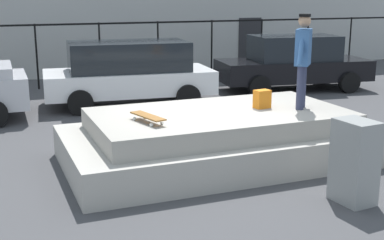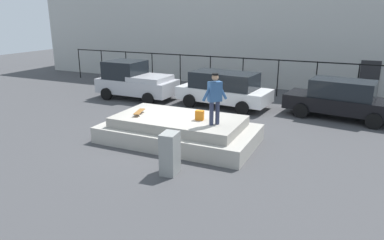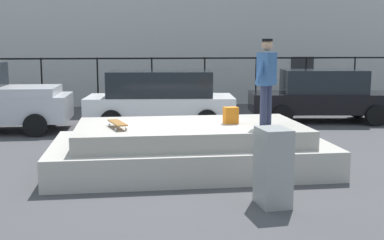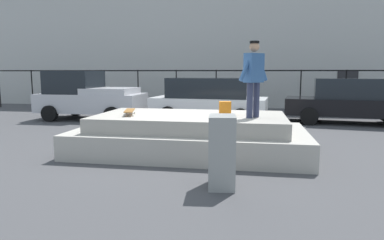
% 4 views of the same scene
% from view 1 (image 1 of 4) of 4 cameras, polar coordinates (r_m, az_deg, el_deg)
% --- Properties ---
extents(ground_plane, '(60.00, 60.00, 0.00)m').
position_cam_1_polar(ground_plane, '(9.47, 1.30, -4.56)').
color(ground_plane, '#424244').
extents(concrete_ledge, '(5.50, 2.97, 0.92)m').
position_cam_1_polar(concrete_ledge, '(9.44, 3.02, -1.99)').
color(concrete_ledge, '#ADA89E').
rests_on(concrete_ledge, ground_plane).
extents(skateboarder, '(0.67, 0.74, 1.70)m').
position_cam_1_polar(skateboarder, '(9.61, 12.05, 7.00)').
color(skateboarder, '#2D334C').
rests_on(skateboarder, concrete_ledge).
extents(skateboard, '(0.40, 0.83, 0.12)m').
position_cam_1_polar(skateboard, '(8.50, -4.86, 0.38)').
color(skateboard, brown).
rests_on(skateboard, concrete_ledge).
extents(backpack, '(0.30, 0.23, 0.34)m').
position_cam_1_polar(backpack, '(9.63, 7.68, 2.29)').
color(backpack, orange).
rests_on(backpack, concrete_ledge).
extents(car_white_hatchback_mid, '(4.66, 2.50, 1.71)m').
position_cam_1_polar(car_white_hatchback_mid, '(14.25, -6.93, 5.31)').
color(car_white_hatchback_mid, white).
rests_on(car_white_hatchback_mid, ground_plane).
extents(car_black_sedan_far, '(4.90, 2.51, 1.70)m').
position_cam_1_polar(car_black_sedan_far, '(16.63, 11.04, 6.20)').
color(car_black_sedan_far, black).
rests_on(car_black_sedan_far, ground_plane).
extents(utility_box, '(0.49, 0.64, 1.23)m').
position_cam_1_polar(utility_box, '(7.86, 17.37, -4.39)').
color(utility_box, gray).
rests_on(utility_box, ground_plane).
extents(fence_row, '(24.06, 0.06, 2.05)m').
position_cam_1_polar(fence_row, '(17.39, -10.09, 8.32)').
color(fence_row, black).
rests_on(fence_row, ground_plane).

